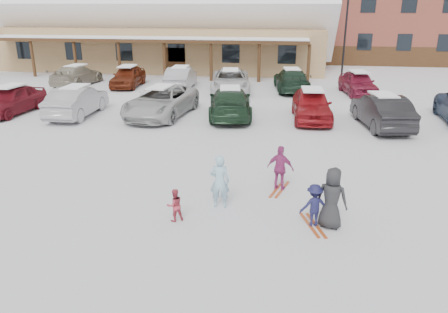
# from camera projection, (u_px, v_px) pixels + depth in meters

# --- Properties ---
(ground) EXTENTS (160.00, 160.00, 0.00)m
(ground) POSITION_uv_depth(u_px,v_px,m) (209.00, 198.00, 13.25)
(ground) COLOR silver
(ground) RESTS_ON ground
(day_lodge) EXTENTS (29.12, 12.50, 10.38)m
(day_lodge) POSITION_uv_depth(u_px,v_px,m) (166.00, 22.00, 39.26)
(day_lodge) COLOR tan
(day_lodge) RESTS_ON ground
(lamp_post) EXTENTS (0.50, 0.25, 6.79)m
(lamp_post) POSITION_uv_depth(u_px,v_px,m) (346.00, 27.00, 34.44)
(lamp_post) COLOR black
(lamp_post) RESTS_ON ground
(conifer_0) EXTENTS (4.40, 4.40, 10.20)m
(conifer_0) POSITION_uv_depth(u_px,v_px,m) (3.00, 2.00, 42.92)
(conifer_0) COLOR black
(conifer_0) RESTS_ON ground
(conifer_3) EXTENTS (3.96, 3.96, 9.18)m
(conifer_3) POSITION_uv_depth(u_px,v_px,m) (324.00, 7.00, 51.77)
(conifer_3) COLOR black
(conifer_3) RESTS_ON ground
(adult_skier) EXTENTS (0.60, 0.42, 1.58)m
(adult_skier) POSITION_uv_depth(u_px,v_px,m) (220.00, 182.00, 12.42)
(adult_skier) COLOR #98C5D9
(adult_skier) RESTS_ON ground
(toddler_red) EXTENTS (0.57, 0.54, 0.92)m
(toddler_red) POSITION_uv_depth(u_px,v_px,m) (175.00, 205.00, 11.72)
(toddler_red) COLOR #B23546
(toddler_red) RESTS_ON ground
(child_navy) EXTENTS (0.86, 0.65, 1.18)m
(child_navy) POSITION_uv_depth(u_px,v_px,m) (314.00, 205.00, 11.40)
(child_navy) COLOR #191941
(child_navy) RESTS_ON ground
(skis_child_navy) EXTENTS (0.62, 1.39, 0.03)m
(skis_child_navy) POSITION_uv_depth(u_px,v_px,m) (313.00, 225.00, 11.59)
(skis_child_navy) COLOR #A74217
(skis_child_navy) RESTS_ON ground
(child_magenta) EXTENTS (0.91, 0.57, 1.45)m
(child_magenta) POSITION_uv_depth(u_px,v_px,m) (280.00, 168.00, 13.59)
(child_magenta) COLOR #A33474
(child_magenta) RESTS_ON ground
(skis_child_magenta) EXTENTS (0.57, 1.40, 0.03)m
(skis_child_magenta) POSITION_uv_depth(u_px,v_px,m) (279.00, 189.00, 13.82)
(skis_child_magenta) COLOR #A74217
(skis_child_magenta) RESTS_ON ground
(bystander_dark) EXTENTS (0.94, 0.77, 1.66)m
(bystander_dark) POSITION_uv_depth(u_px,v_px,m) (332.00, 198.00, 11.26)
(bystander_dark) COLOR #272729
(bystander_dark) RESTS_ON ground
(parked_car_0) EXTENTS (2.07, 4.47, 1.48)m
(parked_car_0) POSITION_uv_depth(u_px,v_px,m) (12.00, 100.00, 23.15)
(parked_car_0) COLOR maroon
(parked_car_0) RESTS_ON ground
(parked_car_1) EXTENTS (1.79, 4.75, 1.55)m
(parked_car_1) POSITION_uv_depth(u_px,v_px,m) (77.00, 101.00, 22.63)
(parked_car_1) COLOR #9E9DA2
(parked_car_1) RESTS_ON ground
(parked_car_2) EXTENTS (3.20, 5.83, 1.55)m
(parked_car_2) POSITION_uv_depth(u_px,v_px,m) (161.00, 101.00, 22.60)
(parked_car_2) COLOR #B8B8B8
(parked_car_2) RESTS_ON ground
(parked_car_3) EXTENTS (2.85, 5.48, 1.52)m
(parked_car_3) POSITION_uv_depth(u_px,v_px,m) (230.00, 102.00, 22.42)
(parked_car_3) COLOR #1B3421
(parked_car_3) RESTS_ON ground
(parked_car_4) EXTENTS (2.04, 4.64, 1.56)m
(parked_car_4) POSITION_uv_depth(u_px,v_px,m) (312.00, 105.00, 21.86)
(parked_car_4) COLOR maroon
(parked_car_4) RESTS_ON ground
(parked_car_5) EXTENTS (2.36, 4.96, 1.57)m
(parked_car_5) POSITION_uv_depth(u_px,v_px,m) (382.00, 111.00, 20.55)
(parked_car_5) COLOR black
(parked_car_5) RESTS_ON ground
(parked_car_7) EXTENTS (2.35, 5.02, 1.42)m
(parked_car_7) POSITION_uv_depth(u_px,v_px,m) (77.00, 75.00, 31.17)
(parked_car_7) COLOR gray
(parked_car_7) RESTS_ON ground
(parked_car_8) EXTENTS (1.95, 4.36, 1.46)m
(parked_car_8) POSITION_uv_depth(u_px,v_px,m) (128.00, 76.00, 30.58)
(parked_car_8) COLOR maroon
(parked_car_8) RESTS_ON ground
(parked_car_9) EXTENTS (1.86, 4.63, 1.50)m
(parked_car_9) POSITION_uv_depth(u_px,v_px,m) (181.00, 78.00, 29.90)
(parked_car_9) COLOR #A9A9AE
(parked_car_9) RESTS_ON ground
(parked_car_10) EXTENTS (3.15, 5.66, 1.50)m
(parked_car_10) POSITION_uv_depth(u_px,v_px,m) (230.00, 81.00, 28.66)
(parked_car_10) COLOR silver
(parked_car_10) RESTS_ON ground
(parked_car_11) EXTENTS (2.68, 5.31, 1.48)m
(parked_car_11) POSITION_uv_depth(u_px,v_px,m) (291.00, 80.00, 29.11)
(parked_car_11) COLOR #1A3022
(parked_car_11) RESTS_ON ground
(parked_car_12) EXTENTS (2.38, 4.55, 1.48)m
(parked_car_12) POSITION_uv_depth(u_px,v_px,m) (358.00, 83.00, 27.99)
(parked_car_12) COLOR maroon
(parked_car_12) RESTS_ON ground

